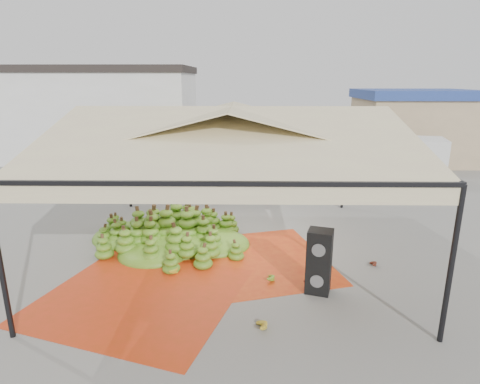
{
  "coord_description": "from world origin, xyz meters",
  "views": [
    {
      "loc": [
        0.4,
        -10.46,
        4.69
      ],
      "look_at": [
        0.2,
        1.5,
        1.3
      ],
      "focal_mm": 30.0,
      "sensor_mm": 36.0,
      "label": 1
    }
  ],
  "objects_px": {
    "speaker_stack": "(319,261)",
    "truck_right": "(382,153)",
    "vendor": "(219,174)",
    "banana_heap": "(172,225)",
    "truck_left": "(193,148)"
  },
  "relations": [
    {
      "from": "speaker_stack",
      "to": "truck_right",
      "type": "xyz_separation_m",
      "value": [
        4.85,
        10.79,
        0.51
      ]
    },
    {
      "from": "speaker_stack",
      "to": "vendor",
      "type": "xyz_separation_m",
      "value": [
        -2.76,
        7.89,
        0.15
      ]
    },
    {
      "from": "banana_heap",
      "to": "speaker_stack",
      "type": "distance_m",
      "value": 4.75
    },
    {
      "from": "speaker_stack",
      "to": "vendor",
      "type": "bearing_deg",
      "value": 126.67
    },
    {
      "from": "vendor",
      "to": "truck_right",
      "type": "relative_size",
      "value": 0.29
    },
    {
      "from": "banana_heap",
      "to": "speaker_stack",
      "type": "xyz_separation_m",
      "value": [
        3.82,
        -2.81,
        0.21
      ]
    },
    {
      "from": "vendor",
      "to": "truck_left",
      "type": "bearing_deg",
      "value": -78.83
    },
    {
      "from": "banana_heap",
      "to": "vendor",
      "type": "height_order",
      "value": "vendor"
    },
    {
      "from": "speaker_stack",
      "to": "truck_left",
      "type": "height_order",
      "value": "truck_left"
    },
    {
      "from": "vendor",
      "to": "truck_right",
      "type": "xyz_separation_m",
      "value": [
        7.6,
        2.9,
        0.36
      ]
    },
    {
      "from": "banana_heap",
      "to": "truck_left",
      "type": "relative_size",
      "value": 0.79
    },
    {
      "from": "truck_left",
      "to": "truck_right",
      "type": "distance_m",
      "value": 9.33
    },
    {
      "from": "banana_heap",
      "to": "speaker_stack",
      "type": "bearing_deg",
      "value": -36.29
    },
    {
      "from": "truck_right",
      "to": "banana_heap",
      "type": "bearing_deg",
      "value": -123.68
    },
    {
      "from": "banana_heap",
      "to": "truck_right",
      "type": "relative_size",
      "value": 0.8
    }
  ]
}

